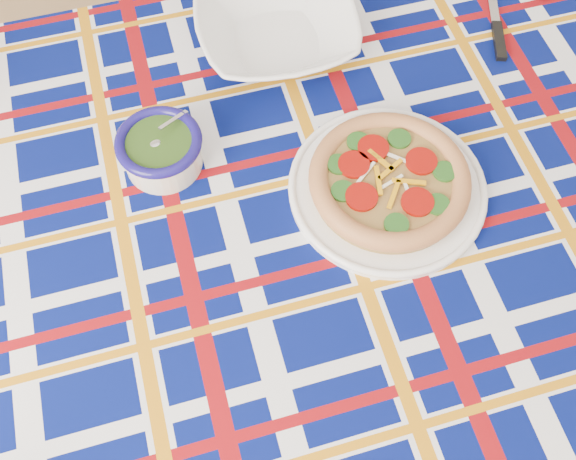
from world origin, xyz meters
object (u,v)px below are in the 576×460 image
main_focaccia_plate (389,180)px  dining_table (284,236)px  pesto_bowl (160,148)px  serving_bowl (276,29)px

main_focaccia_plate → dining_table: bearing=165.2°
main_focaccia_plate → pesto_bowl: (-0.30, 0.22, 0.01)m
pesto_bowl → main_focaccia_plate: bearing=-36.7°
main_focaccia_plate → serving_bowl: (-0.01, 0.37, 0.00)m
dining_table → main_focaccia_plate: 0.21m
dining_table → main_focaccia_plate: main_focaccia_plate is taller
dining_table → serving_bowl: (0.16, 0.33, 0.12)m
dining_table → main_focaccia_plate: (0.17, -0.04, 0.12)m
main_focaccia_plate → serving_bowl: bearing=91.1°
dining_table → main_focaccia_plate: size_ratio=5.78×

